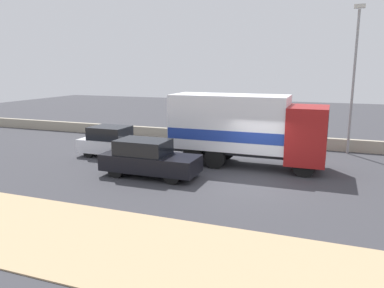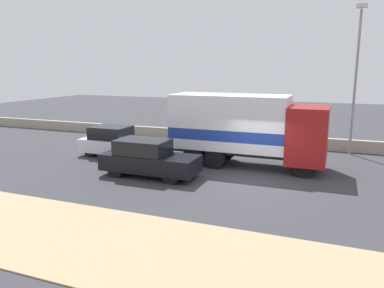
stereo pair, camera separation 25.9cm
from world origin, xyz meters
name	(u,v)px [view 1 (the left image)]	position (x,y,z in m)	size (l,w,h in m)	color
ground_plane	(251,182)	(0.00, 0.00, 0.00)	(80.00, 80.00, 0.00)	#38383D
dirt_shoulder_foreground	(194,259)	(0.00, -6.99, 0.02)	(60.00, 4.25, 0.04)	tan
stone_wall_backdrop	(277,141)	(0.00, 7.89, 0.36)	(60.00, 0.35, 0.71)	#A39984
street_lamp	(354,71)	(4.01, 7.30, 4.59)	(0.56, 0.28, 8.05)	gray
box_truck	(245,127)	(-0.91, 2.59, 1.93)	(7.43, 2.47, 3.49)	maroon
car_hatchback	(148,158)	(-4.47, -0.73, 0.82)	(4.37, 1.71, 1.65)	black
car_sedan_second	(114,142)	(-8.04, 2.08, 0.79)	(3.87, 1.76, 1.63)	silver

